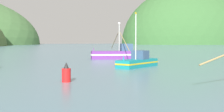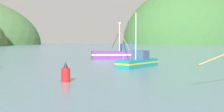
# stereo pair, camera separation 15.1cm
# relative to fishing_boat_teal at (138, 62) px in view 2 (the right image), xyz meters

# --- Properties ---
(hill_mid_left) EXTENTS (117.46, 93.97, 100.30)m
(hill_mid_left) POSITION_rel_fishing_boat_teal_xyz_m (127.90, 200.62, -0.66)
(hill_mid_left) COLOR #386633
(hill_mid_left) RESTS_ON ground
(fishing_boat_teal) EXTENTS (6.69, 5.63, 6.74)m
(fishing_boat_teal) POSITION_rel_fishing_boat_teal_xyz_m (0.00, 0.00, 0.00)
(fishing_boat_teal) COLOR #147F84
(fishing_boat_teal) RESTS_ON ground
(fishing_boat_purple) EXTENTS (10.24, 16.46, 6.53)m
(fishing_boat_purple) POSITION_rel_fishing_boat_teal_xyz_m (3.03, 16.03, 0.23)
(fishing_boat_purple) COLOR #6B2D84
(fishing_boat_purple) RESTS_ON ground
(channel_buoy) EXTENTS (0.71, 0.71, 1.59)m
(channel_buoy) POSITION_rel_fishing_boat_teal_xyz_m (-10.51, -10.76, -0.00)
(channel_buoy) COLOR red
(channel_buoy) RESTS_ON ground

